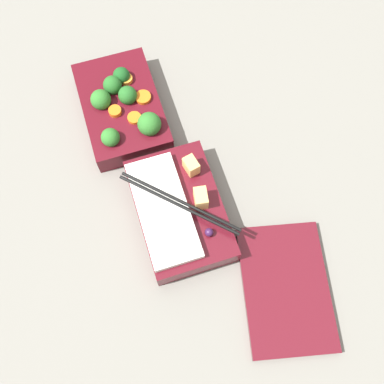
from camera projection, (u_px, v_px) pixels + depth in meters
ground_plane at (148, 166)px, 0.78m from camera, size 3.00×3.00×0.00m
bento_tray_vegetable at (122, 107)px, 0.80m from camera, size 0.21×0.13×0.07m
bento_tray_rice at (178, 210)px, 0.73m from camera, size 0.21×0.16×0.07m
bento_lid at (286, 288)px, 0.70m from camera, size 0.23×0.17×0.01m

